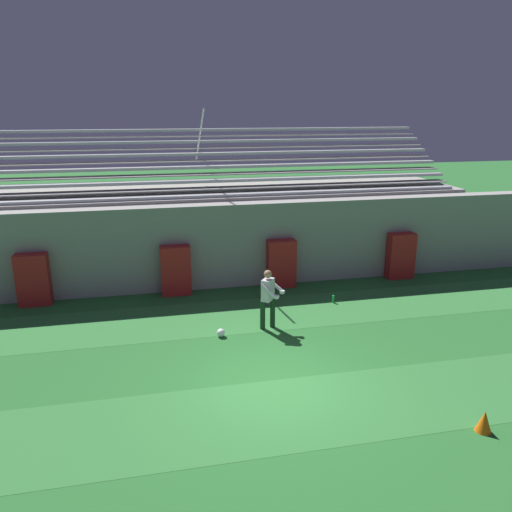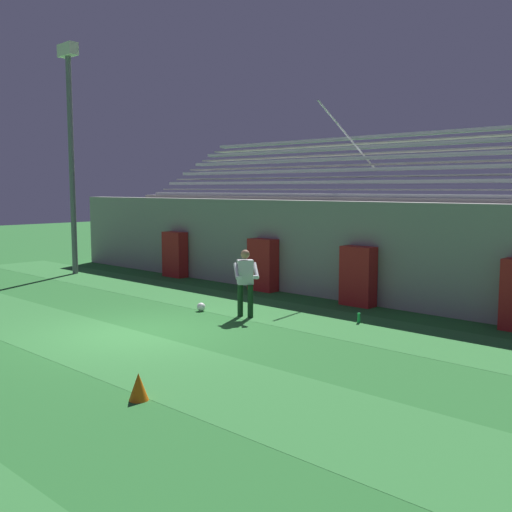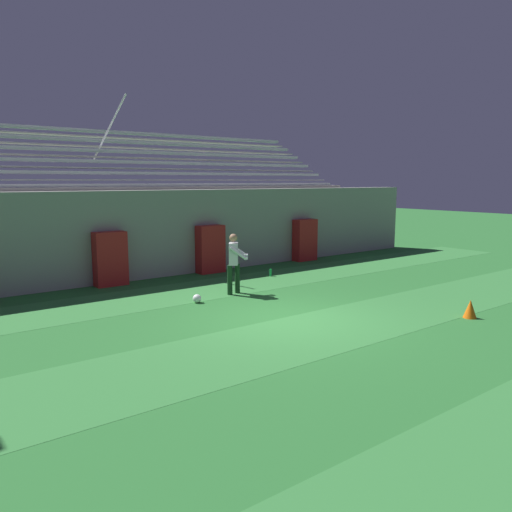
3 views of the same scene
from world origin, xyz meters
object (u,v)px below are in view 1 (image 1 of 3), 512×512
object	(u,v)px
padding_pillar_gate_left	(176,270)
soccer_ball	(221,333)
padding_pillar_far_right	(401,256)
padding_pillar_gate_right	(281,264)
goalkeeper	(268,296)
padding_pillar_far_left	(33,280)
water_bottle	(333,299)
traffic_cone	(484,421)

from	to	relation	value
padding_pillar_gate_left	soccer_ball	size ratio (longest dim) A/B	7.32
padding_pillar_far_right	soccer_ball	size ratio (longest dim) A/B	7.32
padding_pillar_gate_right	goalkeeper	distance (m)	3.35
padding_pillar_far_left	goalkeeper	xyz separation A→B (m)	(6.57, -3.13, 0.15)
padding_pillar_gate_right	soccer_ball	world-z (taller)	padding_pillar_gate_right
padding_pillar_gate_right	water_bottle	world-z (taller)	padding_pillar_gate_right
padding_pillar_far_left	water_bottle	distance (m)	9.17
padding_pillar_far_right	water_bottle	bearing A→B (deg)	-150.69
padding_pillar_gate_left	padding_pillar_gate_right	size ratio (longest dim) A/B	1.00
padding_pillar_gate_right	soccer_ball	xyz separation A→B (m)	(-2.54, -3.39, -0.69)
padding_pillar_far_right	traffic_cone	xyz separation A→B (m)	(-2.63, -8.39, -0.59)
padding_pillar_gate_left	soccer_ball	xyz separation A→B (m)	(0.95, -3.39, -0.69)
padding_pillar_far_left	padding_pillar_far_right	world-z (taller)	same
padding_pillar_far_right	goalkeeper	bearing A→B (deg)	-150.46
padding_pillar_gate_left	padding_pillar_far_right	size ratio (longest dim) A/B	1.00
padding_pillar_gate_left	padding_pillar_gate_right	xyz separation A→B (m)	(3.49, 0.00, 0.00)
padding_pillar_gate_right	water_bottle	distance (m)	2.24
padding_pillar_gate_right	soccer_ball	size ratio (longest dim) A/B	7.32
padding_pillar_gate_left	traffic_cone	distance (m)	9.88
padding_pillar_far_right	traffic_cone	size ratio (longest dim) A/B	3.83
goalkeeper	water_bottle	xyz separation A→B (m)	(2.40, 1.38, -0.83)
padding_pillar_far_left	padding_pillar_far_right	bearing A→B (deg)	0.00
traffic_cone	water_bottle	xyz separation A→B (m)	(-0.49, 6.64, -0.09)
padding_pillar_gate_left	traffic_cone	bearing A→B (deg)	-58.28
padding_pillar_gate_left	padding_pillar_far_right	bearing A→B (deg)	0.00
soccer_ball	traffic_cone	bearing A→B (deg)	-49.71
goalkeeper	padding_pillar_far_right	bearing A→B (deg)	29.54
padding_pillar_far_right	padding_pillar_gate_left	bearing A→B (deg)	180.00
water_bottle	padding_pillar_gate_left	bearing A→B (deg)	159.48
goalkeeper	soccer_ball	size ratio (longest dim) A/B	7.59
padding_pillar_far_right	water_bottle	world-z (taller)	padding_pillar_far_right
padding_pillar_gate_right	water_bottle	bearing A→B (deg)	-55.56
padding_pillar_gate_left	soccer_ball	distance (m)	3.59
soccer_ball	traffic_cone	world-z (taller)	traffic_cone
padding_pillar_far_left	soccer_ball	xyz separation A→B (m)	(5.23, -3.39, -0.69)
padding_pillar_far_left	traffic_cone	world-z (taller)	padding_pillar_far_left
goalkeeper	water_bottle	world-z (taller)	goalkeeper
soccer_ball	padding_pillar_gate_right	bearing A→B (deg)	53.21
padding_pillar_far_left	goalkeeper	world-z (taller)	goalkeeper
padding_pillar_far_left	soccer_ball	distance (m)	6.27
padding_pillar_gate_right	padding_pillar_far_right	distance (m)	4.33
padding_pillar_gate_left	goalkeeper	size ratio (longest dim) A/B	0.96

